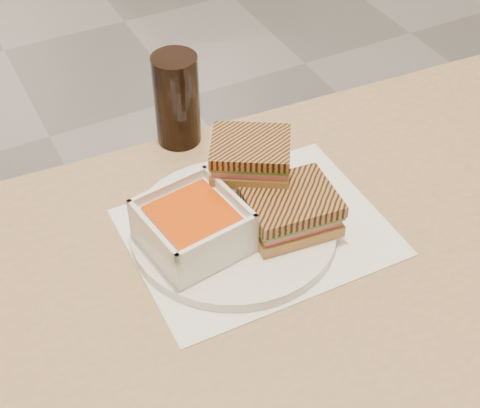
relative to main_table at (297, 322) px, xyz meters
name	(u,v)px	position (x,y,z in m)	size (l,w,h in m)	color
main_table	(297,322)	(0.00, 0.00, 0.00)	(1.24, 0.77, 0.75)	tan
tray_liner	(258,232)	(-0.02, 0.09, 0.11)	(0.36, 0.28, 0.00)	white
plate	(234,228)	(-0.05, 0.10, 0.12)	(0.29, 0.29, 0.02)	white
soup_bowl	(193,228)	(-0.12, 0.10, 0.16)	(0.14, 0.14, 0.07)	white
panini_lower	(290,210)	(0.02, 0.07, 0.16)	(0.13, 0.11, 0.06)	#B78147
panini_upper	(250,155)	(0.00, 0.15, 0.21)	(0.14, 0.13, 0.05)	#B78147
cola_glass	(177,100)	(-0.03, 0.34, 0.19)	(0.07, 0.07, 0.15)	black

